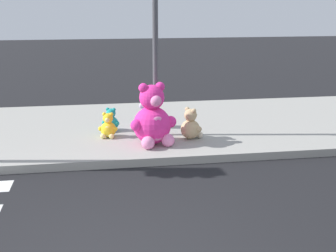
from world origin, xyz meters
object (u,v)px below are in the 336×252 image
plush_lavender (146,115)px  plush_yellow (108,127)px  plush_teal (111,122)px  plush_tan (191,126)px  plush_pink_large (153,120)px  sign_pole (155,51)px

plush_lavender → plush_yellow: size_ratio=1.30×
plush_lavender → plush_teal: plush_lavender is taller
plush_teal → plush_tan: (1.54, -0.78, 0.05)m
plush_lavender → plush_tan: bearing=-49.5°
plush_pink_large → plush_teal: size_ratio=2.39×
plush_pink_large → plush_yellow: 1.04m
sign_pole → plush_teal: sign_pole is taller
plush_lavender → sign_pole: bearing=-76.1°
plush_pink_large → plush_tan: bearing=17.0°
plush_pink_large → plush_lavender: size_ratio=1.80×
sign_pole → plush_pink_large: (-0.14, -0.58, -1.23)m
sign_pole → plush_lavender: size_ratio=4.89×
sign_pole → plush_tan: size_ratio=5.13×
plush_teal → plush_tan: 1.73m
sign_pole → plush_yellow: size_ratio=6.35×
plush_lavender → plush_yellow: (-0.81, -0.60, -0.06)m
plush_yellow → plush_pink_large: bearing=-34.8°
plush_lavender → plush_yellow: 1.01m
plush_teal → plush_lavender: bearing=11.6°
sign_pole → plush_tan: (0.65, -0.34, -1.45)m
sign_pole → plush_tan: sign_pole is taller
sign_pole → plush_yellow: sign_pole is taller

